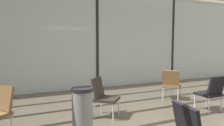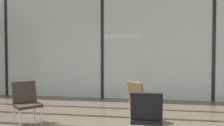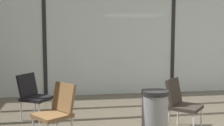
{
  "view_description": "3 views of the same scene",
  "coord_description": "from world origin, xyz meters",
  "px_view_note": "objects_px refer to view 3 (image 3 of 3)",
  "views": [
    {
      "loc": [
        -2.76,
        -2.08,
        1.61
      ],
      "look_at": [
        0.72,
        5.44,
        0.86
      ],
      "focal_mm": 33.85,
      "sensor_mm": 36.0,
      "label": 1
    },
    {
      "loc": [
        1.48,
        -2.07,
        1.42
      ],
      "look_at": [
        0.04,
        6.95,
        1.11
      ],
      "focal_mm": 35.52,
      "sensor_mm": 36.0,
      "label": 2
    },
    {
      "loc": [
        -2.89,
        -2.2,
        1.62
      ],
      "look_at": [
        -1.41,
        7.13,
        0.65
      ],
      "focal_mm": 44.14,
      "sensor_mm": 36.0,
      "label": 3
    }
  ],
  "objects_px": {
    "parked_airplane": "(134,22)",
    "lounge_chair_4": "(181,101)",
    "lounge_chair_5": "(57,108)",
    "lounge_chair_3": "(33,93)",
    "trash_bin": "(155,121)"
  },
  "relations": [
    {
      "from": "parked_airplane",
      "to": "lounge_chair_4",
      "type": "xyz_separation_m",
      "value": [
        -0.94,
        -7.42,
        -1.7
      ]
    },
    {
      "from": "lounge_chair_5",
      "to": "lounge_chair_3",
      "type": "bearing_deg",
      "value": 166.22
    },
    {
      "from": "parked_airplane",
      "to": "lounge_chair_4",
      "type": "height_order",
      "value": "parked_airplane"
    },
    {
      "from": "lounge_chair_3",
      "to": "lounge_chair_4",
      "type": "bearing_deg",
      "value": -81.08
    },
    {
      "from": "parked_airplane",
      "to": "trash_bin",
      "type": "relative_size",
      "value": 15.15
    },
    {
      "from": "lounge_chair_5",
      "to": "trash_bin",
      "type": "height_order",
      "value": "lounge_chair_5"
    },
    {
      "from": "lounge_chair_4",
      "to": "lounge_chair_5",
      "type": "height_order",
      "value": "same"
    },
    {
      "from": "lounge_chair_5",
      "to": "trash_bin",
      "type": "xyz_separation_m",
      "value": [
        1.36,
        -0.64,
        -0.06
      ]
    },
    {
      "from": "lounge_chair_4",
      "to": "lounge_chair_5",
      "type": "relative_size",
      "value": 1.0
    },
    {
      "from": "lounge_chair_5",
      "to": "parked_airplane",
      "type": "bearing_deg",
      "value": 121.41
    },
    {
      "from": "lounge_chair_4",
      "to": "lounge_chair_3",
      "type": "bearing_deg",
      "value": 110.81
    },
    {
      "from": "lounge_chair_3",
      "to": "trash_bin",
      "type": "bearing_deg",
      "value": -103.45
    },
    {
      "from": "parked_airplane",
      "to": "lounge_chair_3",
      "type": "distance_m",
      "value": 7.47
    },
    {
      "from": "lounge_chair_4",
      "to": "trash_bin",
      "type": "relative_size",
      "value": 1.01
    },
    {
      "from": "lounge_chair_3",
      "to": "lounge_chair_5",
      "type": "xyz_separation_m",
      "value": [
        0.51,
        -1.2,
        0.0
      ]
    }
  ]
}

